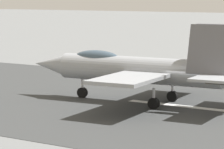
{
  "coord_description": "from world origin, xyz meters",
  "views": [
    {
      "loc": [
        -16.96,
        36.17,
        7.45
      ],
      "look_at": [
        4.41,
        2.78,
        2.2
      ],
      "focal_mm": 96.98,
      "sensor_mm": 36.0,
      "label": 1
    }
  ],
  "objects": [
    {
      "name": "ground_plane",
      "position": [
        0.0,
        0.0,
        0.0
      ],
      "size": [
        400.0,
        400.0,
        0.0
      ],
      "primitive_type": "plane",
      "color": "slate"
    },
    {
      "name": "marker_cone_mid",
      "position": [
        11.91,
        -12.1,
        0.28
      ],
      "size": [
        0.44,
        0.44,
        0.55
      ],
      "primitive_type": "cone",
      "color": "orange",
      "rests_on": "ground"
    },
    {
      "name": "runway_strip",
      "position": [
        -0.02,
        0.0,
        0.01
      ],
      "size": [
        240.0,
        26.0,
        0.02
      ],
      "color": "#363839",
      "rests_on": "ground"
    },
    {
      "name": "fighter_jet",
      "position": [
        3.58,
        0.44,
        2.38
      ],
      "size": [
        16.35,
        13.11,
        5.57
      ],
      "color": "#92969B",
      "rests_on": "ground"
    }
  ]
}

